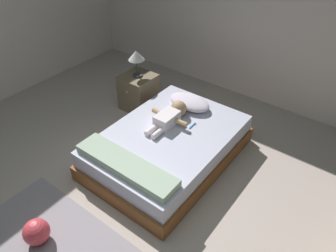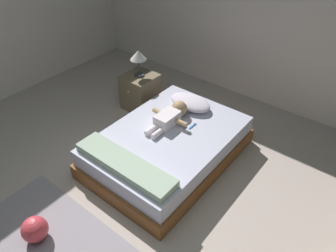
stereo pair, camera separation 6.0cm
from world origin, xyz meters
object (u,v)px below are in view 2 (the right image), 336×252
at_px(toy_ball, 35,229).
at_px(toothbrush, 193,125).
at_px(pillow, 190,102).
at_px(nightstand, 140,92).
at_px(bed, 168,146).
at_px(baby, 171,116).
at_px(lamp, 138,56).

bearing_deg(toy_ball, toothbrush, 77.28).
relative_size(pillow, nightstand, 1.08).
bearing_deg(bed, baby, 119.13).
height_order(bed, toothbrush, toothbrush).
relative_size(bed, lamp, 4.96).
distance_m(bed, lamp, 1.29).
relative_size(pillow, toothbrush, 4.15).
height_order(baby, toy_ball, baby).
xyz_separation_m(bed, toy_ball, (-0.27, -1.55, -0.06)).
distance_m(pillow, toothbrush, 0.39).
xyz_separation_m(nightstand, toy_ball, (0.70, -2.16, -0.13)).
bearing_deg(baby, nightstand, 154.63).
xyz_separation_m(pillow, baby, (0.00, -0.38, 0.02)).
height_order(toothbrush, lamp, lamp).
xyz_separation_m(baby, nightstand, (-0.86, 0.41, -0.20)).
relative_size(nightstand, toy_ball, 2.14).
height_order(pillow, toy_ball, pillow).
distance_m(lamp, toy_ball, 2.36).
bearing_deg(baby, toy_ball, -95.40).
xyz_separation_m(toothbrush, lamp, (-1.11, 0.33, 0.39)).
height_order(bed, pillow, pillow).
height_order(pillow, lamp, lamp).
distance_m(bed, toy_ball, 1.58).
distance_m(bed, baby, 0.35).
relative_size(bed, toy_ball, 7.60).
bearing_deg(toothbrush, nightstand, 163.54).
relative_size(baby, lamp, 1.74).
bearing_deg(bed, nightstand, 148.13).
bearing_deg(toothbrush, lamp, 163.53).
bearing_deg(toothbrush, toy_ball, -102.72).
bearing_deg(baby, toothbrush, 18.16).
xyz_separation_m(toothbrush, nightstand, (-1.11, 0.33, -0.13)).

